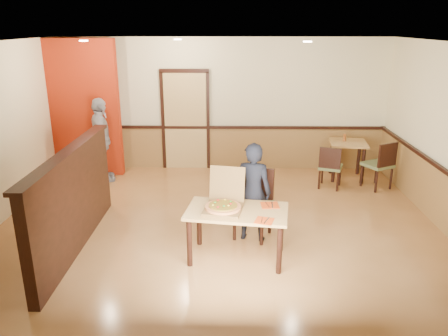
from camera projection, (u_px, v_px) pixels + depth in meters
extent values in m
plane|color=tan|center=(218.00, 241.00, 6.45)|extent=(7.00, 7.00, 0.00)
plane|color=black|center=(217.00, 45.00, 5.56)|extent=(7.00, 7.00, 0.00)
plane|color=beige|center=(223.00, 105.00, 9.32)|extent=(7.00, 0.00, 7.00)
cube|color=olive|center=(223.00, 148.00, 9.60)|extent=(7.00, 0.04, 0.90)
cube|color=black|center=(223.00, 127.00, 9.43)|extent=(7.00, 0.06, 0.06)
cube|color=tan|center=(186.00, 121.00, 9.41)|extent=(0.90, 0.06, 2.10)
cube|color=black|center=(74.00, 202.00, 6.07)|extent=(0.14, 3.00, 1.40)
cube|color=black|center=(68.00, 152.00, 5.84)|extent=(0.20, 3.10, 0.05)
cube|color=#9E230B|center=(80.00, 109.00, 8.90)|extent=(1.60, 0.20, 2.78)
cylinder|color=#FFE0B2|center=(84.00, 41.00, 7.31)|extent=(0.14, 0.14, 0.02)
cylinder|color=#FFE0B2|center=(178.00, 39.00, 7.95)|extent=(0.14, 0.14, 0.02)
cylinder|color=#FFE0B2|center=(308.00, 42.00, 6.97)|extent=(0.14, 0.14, 0.02)
cube|color=tan|center=(237.00, 211.00, 5.78)|extent=(1.42, 0.94, 0.04)
cylinder|color=black|center=(189.00, 243.00, 5.70)|extent=(0.07, 0.07, 0.67)
cylinder|color=black|center=(199.00, 223.00, 6.26)|extent=(0.07, 0.07, 0.67)
cylinder|color=black|center=(279.00, 250.00, 5.52)|extent=(0.07, 0.07, 0.67)
cylinder|color=black|center=(281.00, 229.00, 6.08)|extent=(0.07, 0.07, 0.67)
cube|color=#606F41|center=(253.00, 205.00, 6.44)|extent=(0.65, 0.65, 0.07)
cube|color=black|center=(258.00, 183.00, 6.56)|extent=(0.47, 0.21, 0.48)
cylinder|color=black|center=(234.00, 226.00, 6.42)|extent=(0.05, 0.05, 0.44)
cylinder|color=black|center=(244.00, 215.00, 6.79)|extent=(0.05, 0.05, 0.44)
cylinder|color=black|center=(262.00, 231.00, 6.27)|extent=(0.05, 0.05, 0.44)
cylinder|color=black|center=(270.00, 219.00, 6.64)|extent=(0.05, 0.05, 0.44)
cube|color=#606F41|center=(331.00, 167.00, 8.44)|extent=(0.54, 0.54, 0.05)
cube|color=black|center=(330.00, 158.00, 8.20)|extent=(0.39, 0.17, 0.40)
cylinder|color=black|center=(340.00, 177.00, 8.60)|extent=(0.04, 0.04, 0.36)
cylinder|color=black|center=(337.00, 182.00, 8.30)|extent=(0.04, 0.04, 0.36)
cylinder|color=black|center=(322.00, 175.00, 8.72)|extent=(0.04, 0.04, 0.36)
cylinder|color=black|center=(319.00, 180.00, 8.42)|extent=(0.04, 0.04, 0.36)
cube|color=#606F41|center=(378.00, 165.00, 8.41)|extent=(0.63, 0.63, 0.06)
cube|color=black|center=(388.00, 155.00, 8.15)|extent=(0.41, 0.25, 0.45)
cylinder|color=black|center=(376.00, 173.00, 8.74)|extent=(0.04, 0.04, 0.41)
cylinder|color=black|center=(391.00, 179.00, 8.41)|extent=(0.04, 0.04, 0.41)
cylinder|color=black|center=(361.00, 176.00, 8.57)|extent=(0.04, 0.04, 0.41)
cylinder|color=black|center=(376.00, 182.00, 8.24)|extent=(0.04, 0.04, 0.41)
cube|color=tan|center=(348.00, 143.00, 8.85)|extent=(0.81, 0.81, 0.04)
cylinder|color=black|center=(334.00, 165.00, 8.74)|extent=(0.07, 0.07, 0.73)
cylinder|color=black|center=(331.00, 157.00, 9.27)|extent=(0.07, 0.07, 0.73)
cylinder|color=black|center=(363.00, 166.00, 8.67)|extent=(0.07, 0.07, 0.73)
cylinder|color=black|center=(359.00, 158.00, 9.19)|extent=(0.07, 0.07, 0.73)
imported|color=black|center=(253.00, 192.00, 6.29)|extent=(0.61, 0.47, 1.48)
imported|color=#9B9BA3|center=(102.00, 140.00, 8.68)|extent=(0.72, 1.07, 1.69)
cube|color=brown|center=(223.00, 209.00, 5.75)|extent=(0.56, 0.56, 0.04)
cube|color=brown|center=(227.00, 184.00, 5.93)|extent=(0.49, 0.18, 0.48)
cylinder|color=#C57F47|center=(223.00, 207.00, 5.73)|extent=(0.62, 0.62, 0.03)
cube|color=#CB3F0E|center=(264.00, 221.00, 5.45)|extent=(0.28, 0.28, 0.01)
cylinder|color=silver|center=(262.00, 220.00, 5.45)|extent=(0.06, 0.19, 0.01)
cube|color=silver|center=(267.00, 220.00, 5.45)|extent=(0.07, 0.20, 0.00)
cube|color=#CB3F0E|center=(270.00, 205.00, 5.91)|extent=(0.25, 0.25, 0.01)
cylinder|color=silver|center=(268.00, 205.00, 5.91)|extent=(0.02, 0.21, 0.01)
cube|color=silver|center=(272.00, 205.00, 5.91)|extent=(0.03, 0.22, 0.00)
cylinder|color=brown|center=(345.00, 138.00, 8.88)|extent=(0.06, 0.06, 0.15)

